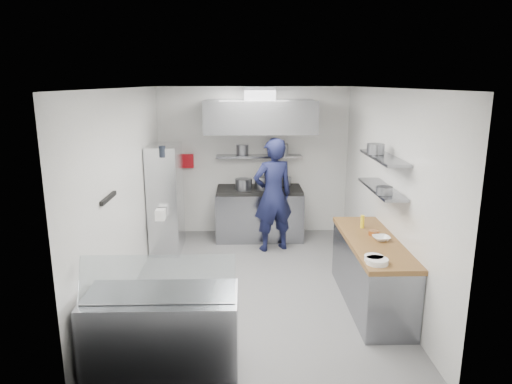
{
  "coord_description": "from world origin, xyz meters",
  "views": [
    {
      "loc": [
        -0.17,
        -6.13,
        2.88
      ],
      "look_at": [
        0.0,
        0.6,
        1.25
      ],
      "focal_mm": 32.0,
      "sensor_mm": 36.0,
      "label": 1
    }
  ],
  "objects_px": {
    "gas_range": "(259,215)",
    "display_case": "(163,333)",
    "chef": "(273,195)",
    "wire_rack": "(166,198)"
  },
  "relations": [
    {
      "from": "chef",
      "to": "display_case",
      "type": "bearing_deg",
      "value": 48.84
    },
    {
      "from": "chef",
      "to": "wire_rack",
      "type": "bearing_deg",
      "value": -22.3
    },
    {
      "from": "gas_range",
      "to": "display_case",
      "type": "height_order",
      "value": "gas_range"
    },
    {
      "from": "gas_range",
      "to": "display_case",
      "type": "xyz_separation_m",
      "value": [
        -1.1,
        -4.1,
        -0.03
      ]
    },
    {
      "from": "chef",
      "to": "display_case",
      "type": "xyz_separation_m",
      "value": [
        -1.31,
        -3.47,
        -0.56
      ]
    },
    {
      "from": "wire_rack",
      "to": "gas_range",
      "type": "bearing_deg",
      "value": 19.37
    },
    {
      "from": "display_case",
      "to": "gas_range",
      "type": "bearing_deg",
      "value": 74.98
    },
    {
      "from": "display_case",
      "to": "chef",
      "type": "bearing_deg",
      "value": 69.22
    },
    {
      "from": "chef",
      "to": "gas_range",
      "type": "bearing_deg",
      "value": -91.69
    },
    {
      "from": "gas_range",
      "to": "display_case",
      "type": "distance_m",
      "value": 4.25
    }
  ]
}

